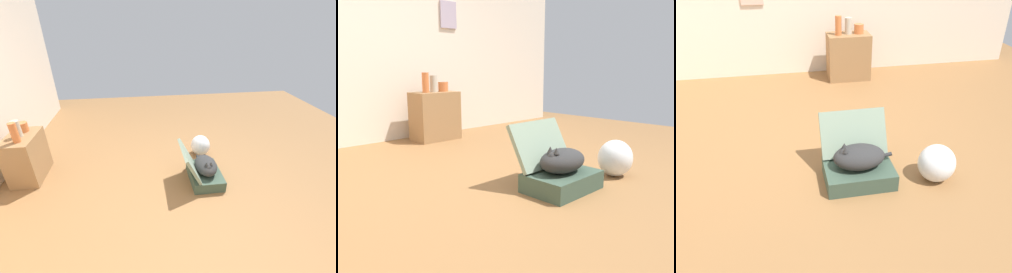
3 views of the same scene
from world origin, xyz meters
The scene contains 10 objects.
ground_plane centered at (0.00, 0.00, 0.00)m, with size 7.68×7.68×0.00m, color olive.
wall_back centered at (0.00, 2.26, 1.30)m, with size 6.40×0.15×2.60m.
suitcase_base centered at (0.22, -0.47, 0.07)m, with size 0.56×0.40×0.14m, color #384C3D.
suitcase_lid centered at (0.22, -0.24, 0.33)m, with size 0.56×0.40×0.04m, color gray.
cat centered at (0.22, -0.46, 0.24)m, with size 0.50×0.28×0.22m.
plastic_bag_white centered at (0.85, -0.56, 0.16)m, with size 0.31×0.29×0.32m, color silver.
side_table centered at (0.61, 1.85, 0.31)m, with size 0.57×0.36×0.62m, color olive.
vase_tall centered at (0.46, 1.81, 0.74)m, with size 0.08×0.08×0.25m, color #CC6B38.
vase_short centered at (0.75, 1.86, 0.68)m, with size 0.13×0.13×0.12m, color #CC6B38.
vase_round centered at (0.61, 1.86, 0.72)m, with size 0.10×0.10×0.21m, color #B7AD99.
Camera 2 is at (-1.89, -2.01, 0.94)m, focal length 37.68 mm.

